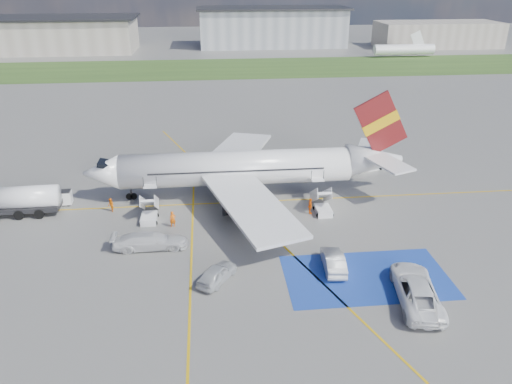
% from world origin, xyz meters
% --- Properties ---
extents(ground, '(400.00, 400.00, 0.00)m').
position_xyz_m(ground, '(0.00, 0.00, 0.00)').
color(ground, '#60605E').
rests_on(ground, ground).
extents(grass_strip, '(400.00, 30.00, 0.01)m').
position_xyz_m(grass_strip, '(0.00, 95.00, 0.01)').
color(grass_strip, '#2D4C1E').
rests_on(grass_strip, ground).
extents(taxiway_line_main, '(120.00, 0.20, 0.01)m').
position_xyz_m(taxiway_line_main, '(0.00, 12.00, 0.01)').
color(taxiway_line_main, gold).
rests_on(taxiway_line_main, ground).
extents(taxiway_line_cross, '(0.20, 60.00, 0.01)m').
position_xyz_m(taxiway_line_cross, '(-5.00, -10.00, 0.01)').
color(taxiway_line_cross, gold).
rests_on(taxiway_line_cross, ground).
extents(taxiway_line_diag, '(20.71, 56.45, 0.01)m').
position_xyz_m(taxiway_line_diag, '(0.00, 12.00, 0.01)').
color(taxiway_line_diag, gold).
rests_on(taxiway_line_diag, ground).
extents(staging_box, '(14.00, 8.00, 0.01)m').
position_xyz_m(staging_box, '(10.00, -4.00, 0.01)').
color(staging_box, '#1A3C9F').
rests_on(staging_box, ground).
extents(terminal_west, '(60.00, 22.00, 10.00)m').
position_xyz_m(terminal_west, '(-55.00, 130.00, 5.00)').
color(terminal_west, gray).
rests_on(terminal_west, ground).
extents(terminal_centre, '(48.00, 18.00, 12.00)m').
position_xyz_m(terminal_centre, '(20.00, 135.00, 6.00)').
color(terminal_centre, gray).
rests_on(terminal_centre, ground).
extents(terminal_east, '(40.00, 16.00, 8.00)m').
position_xyz_m(terminal_east, '(75.00, 128.00, 4.00)').
color(terminal_east, gray).
rests_on(terminal_east, ground).
extents(airliner, '(36.81, 32.95, 11.92)m').
position_xyz_m(airliner, '(1.51, 14.00, 3.39)').
color(airliner, white).
rests_on(airliner, ground).
extents(airstairs_fwd, '(1.90, 5.20, 3.60)m').
position_xyz_m(airstairs_fwd, '(-9.50, 8.70, 0.62)').
color(airstairs_fwd, white).
rests_on(airstairs_fwd, ground).
extents(airstairs_aft, '(1.90, 5.20, 3.60)m').
position_xyz_m(airstairs_aft, '(9.00, 8.70, 0.62)').
color(airstairs_aft, white).
rests_on(airstairs_aft, ground).
extents(fuel_tanker, '(9.55, 2.89, 3.23)m').
position_xyz_m(fuel_tanker, '(-23.83, 11.23, 1.36)').
color(fuel_tanker, black).
rests_on(fuel_tanker, ground).
extents(gpu_cart, '(2.06, 1.38, 1.67)m').
position_xyz_m(gpu_cart, '(-19.45, 13.39, 0.75)').
color(gpu_cart, white).
rests_on(gpu_cart, ground).
extents(belt_loader, '(5.19, 2.94, 1.50)m').
position_xyz_m(belt_loader, '(17.55, 20.34, 0.37)').
color(belt_loader, white).
rests_on(belt_loader, ground).
extents(car_silver_a, '(3.93, 4.65, 1.50)m').
position_xyz_m(car_silver_a, '(-2.76, -3.33, 0.75)').
color(car_silver_a, '#B0B3B8').
rests_on(car_silver_a, ground).
extents(car_silver_b, '(2.05, 4.96, 1.60)m').
position_xyz_m(car_silver_b, '(7.43, -2.47, 0.80)').
color(car_silver_b, '#A5A9AC').
rests_on(car_silver_b, ground).
extents(van_white_a, '(4.02, 6.88, 2.43)m').
position_xyz_m(van_white_a, '(12.90, -7.48, 1.22)').
color(van_white_a, white).
rests_on(van_white_a, ground).
extents(van_white_b, '(5.29, 2.16, 2.07)m').
position_xyz_m(van_white_b, '(-8.84, 2.77, 1.04)').
color(van_white_b, silver).
rests_on(van_white_b, ground).
extents(crew_fwd, '(0.73, 0.60, 1.72)m').
position_xyz_m(crew_fwd, '(-6.94, 6.83, 0.86)').
color(crew_fwd, orange).
rests_on(crew_fwd, ground).
extents(crew_nose, '(0.87, 0.93, 1.54)m').
position_xyz_m(crew_nose, '(-13.80, 11.06, 0.77)').
color(crew_nose, orange).
rests_on(crew_nose, ground).
extents(crew_aft, '(0.45, 1.04, 1.77)m').
position_xyz_m(crew_aft, '(7.58, 8.38, 0.88)').
color(crew_aft, orange).
rests_on(crew_aft, ground).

